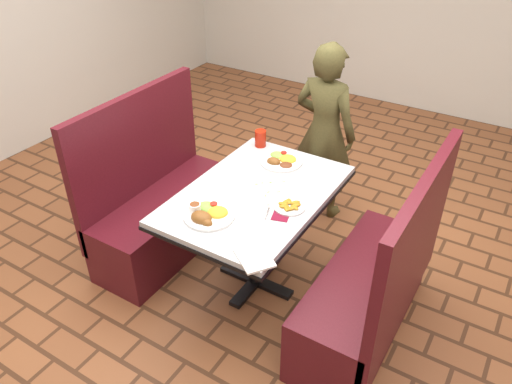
# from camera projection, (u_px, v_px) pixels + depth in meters

# --- Properties ---
(dining_table) EXTENTS (0.81, 1.21, 0.75)m
(dining_table) POSITION_uv_depth(u_px,v_px,m) (256.00, 205.00, 3.09)
(dining_table) COLOR silver
(dining_table) RESTS_ON ground
(booth_bench_left) EXTENTS (0.47, 1.20, 1.17)m
(booth_bench_left) POSITION_uv_depth(u_px,v_px,m) (163.00, 208.00, 3.62)
(booth_bench_left) COLOR #55131C
(booth_bench_left) RESTS_ON ground
(booth_bench_right) EXTENTS (0.47, 1.20, 1.17)m
(booth_bench_right) POSITION_uv_depth(u_px,v_px,m) (372.00, 291.00, 2.92)
(booth_bench_right) COLOR #55131C
(booth_bench_right) RESTS_ON ground
(diner_person) EXTENTS (0.54, 0.38, 1.40)m
(diner_person) POSITION_uv_depth(u_px,v_px,m) (324.00, 133.00, 3.82)
(diner_person) COLOR brown
(diner_person) RESTS_ON ground
(near_dinner_plate) EXTENTS (0.29, 0.29, 0.09)m
(near_dinner_plate) POSITION_uv_depth(u_px,v_px,m) (208.00, 212.00, 2.81)
(near_dinner_plate) COLOR white
(near_dinner_plate) RESTS_ON dining_table
(far_dinner_plate) EXTENTS (0.28, 0.28, 0.07)m
(far_dinner_plate) POSITION_uv_depth(u_px,v_px,m) (282.00, 159.00, 3.33)
(far_dinner_plate) COLOR white
(far_dinner_plate) RESTS_ON dining_table
(plantain_plate) EXTENTS (0.18, 0.18, 0.03)m
(plantain_plate) POSITION_uv_depth(u_px,v_px,m) (289.00, 206.00, 2.90)
(plantain_plate) COLOR white
(plantain_plate) RESTS_ON dining_table
(maroon_napkin) EXTENTS (0.12, 0.12, 0.00)m
(maroon_napkin) POSITION_uv_depth(u_px,v_px,m) (281.00, 216.00, 2.83)
(maroon_napkin) COLOR maroon
(maroon_napkin) RESTS_ON dining_table
(spoon_utensil) EXTENTS (0.05, 0.12, 0.00)m
(spoon_utensil) POSITION_uv_depth(u_px,v_px,m) (267.00, 213.00, 2.85)
(spoon_utensil) COLOR silver
(spoon_utensil) RESTS_ON dining_table
(red_tumbler) EXTENTS (0.08, 0.08, 0.12)m
(red_tumbler) POSITION_uv_depth(u_px,v_px,m) (260.00, 138.00, 3.50)
(red_tumbler) COLOR #B31D0B
(red_tumbler) RESTS_ON dining_table
(paper_napkin) EXTENTS (0.26, 0.25, 0.01)m
(paper_napkin) POSITION_uv_depth(u_px,v_px,m) (254.00, 257.00, 2.53)
(paper_napkin) COLOR white
(paper_napkin) RESTS_ON dining_table
(knife_utensil) EXTENTS (0.02, 0.15, 0.00)m
(knife_utensil) POSITION_uv_depth(u_px,v_px,m) (208.00, 215.00, 2.83)
(knife_utensil) COLOR silver
(knife_utensil) RESTS_ON dining_table
(fork_utensil) EXTENTS (0.01, 0.14, 0.00)m
(fork_utensil) POSITION_uv_depth(u_px,v_px,m) (208.00, 220.00, 2.79)
(fork_utensil) COLOR silver
(fork_utensil) RESTS_ON dining_table
(lettuce_shreds) EXTENTS (0.28, 0.32, 0.00)m
(lettuce_shreds) POSITION_uv_depth(u_px,v_px,m) (267.00, 189.00, 3.06)
(lettuce_shreds) COLOR #82B347
(lettuce_shreds) RESTS_ON dining_table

